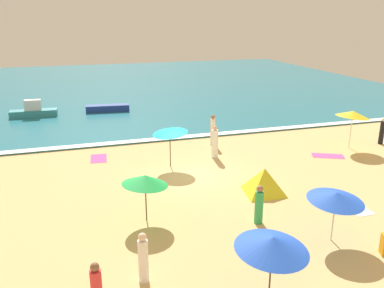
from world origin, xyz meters
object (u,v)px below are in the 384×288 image
beachgoer_2 (259,205)px  beachgoer_4 (213,130)px  beach_umbrella_4 (336,197)px  beach_umbrella_5 (170,130)px  beach_umbrella_0 (145,180)px  small_boat_0 (108,108)px  beachgoer_0 (215,143)px  beach_umbrella_1 (272,243)px  beach_umbrella_3 (353,114)px  beachgoer_5 (143,258)px  beachgoer_7 (382,132)px  small_boat_1 (34,111)px  beach_tent (264,180)px

beachgoer_2 → beachgoer_4: bearing=80.2°
beach_umbrella_4 → beach_umbrella_5: (-3.69, 8.99, 0.28)m
beach_umbrella_0 → beachgoer_4: (5.84, 8.42, -0.78)m
beach_umbrella_5 → small_boat_0: 13.97m
beachgoer_0 → small_boat_0: beachgoer_0 is taller
beach_umbrella_1 → beach_umbrella_5: 11.25m
beach_umbrella_3 → beachgoer_5: 17.09m
beach_umbrella_4 → beach_umbrella_5: size_ratio=1.14×
beach_umbrella_4 → beachgoer_0: (-0.93, 9.62, -0.85)m
beachgoer_5 → beachgoer_7: 19.21m
beach_umbrella_1 → small_boat_1: 26.11m
beach_umbrella_1 → beach_umbrella_5: bearing=90.1°
beach_umbrella_4 → beach_umbrella_1: bearing=-148.4°
beach_umbrella_0 → beach_tent: size_ratio=0.90×
beach_umbrella_5 → beach_umbrella_0: bearing=-113.3°
beach_umbrella_5 → small_boat_1: 15.74m
beach_umbrella_1 → beach_tent: bearing=64.2°
beachgoer_0 → beachgoer_7: 10.91m
beachgoer_2 → beach_umbrella_1: bearing=-112.4°
beach_umbrella_5 → beachgoer_5: 9.93m
beach_umbrella_1 → small_boat_1: bearing=107.2°
beachgoer_0 → beachgoer_4: (0.69, 2.25, 0.07)m
beach_umbrella_3 → beach_umbrella_4: beach_umbrella_3 is taller
beach_umbrella_4 → small_boat_0: size_ratio=0.73×
beach_umbrella_3 → beach_umbrella_4: size_ratio=0.92×
beachgoer_4 → beachgoer_7: size_ratio=1.16×
beach_umbrella_0 → beachgoer_4: beach_umbrella_0 is taller
beach_tent → small_boat_0: (-5.16, 18.28, -0.21)m
beach_umbrella_0 → beachgoer_7: (16.04, 5.45, -0.92)m
beach_umbrella_3 → beach_tent: (-7.94, -4.32, -1.55)m
small_boat_0 → small_boat_1: bearing=-179.2°
beach_umbrella_1 → beach_umbrella_5: (-0.01, 11.25, 0.14)m
beachgoer_4 → small_boat_0: 12.13m
beach_umbrella_5 → beachgoer_4: size_ratio=1.20×
beachgoer_2 → beach_umbrella_3: bearing=35.9°
beach_tent → beach_umbrella_3: bearing=28.5°
beach_tent → beachgoer_7: bearing=23.1°
beach_umbrella_5 → beachgoer_0: bearing=12.8°
beach_umbrella_1 → beach_umbrella_3: size_ratio=1.20×
beach_umbrella_4 → beach_tent: (-0.43, 4.46, -1.13)m
beachgoer_4 → small_boat_0: size_ratio=0.53×
beach_umbrella_0 → beach_tent: (5.65, 1.01, -1.13)m
beach_umbrella_5 → beach_umbrella_3: bearing=-1.1°
beach_tent → beachgoer_5: 8.04m
beachgoer_7 → small_boat_1: size_ratio=0.46×
beach_umbrella_4 → beachgoer_0: 9.70m
beachgoer_4 → beachgoer_7: bearing=-16.2°
beach_umbrella_3 → beachgoer_7: bearing=2.8°
beach_umbrella_0 → beachgoer_0: 8.08m
beach_tent → beachgoer_5: bearing=-143.5°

